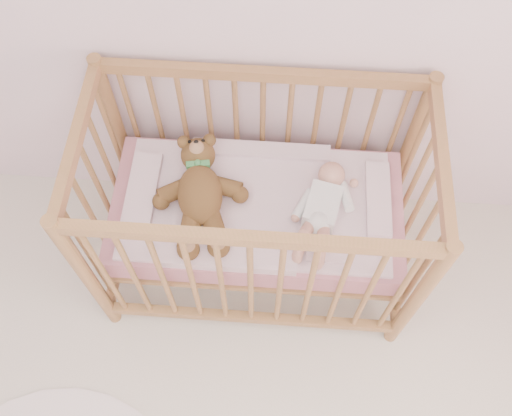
# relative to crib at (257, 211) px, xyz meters

# --- Properties ---
(crib) EXTENTS (1.36, 0.76, 1.00)m
(crib) POSITION_rel_crib_xyz_m (0.00, 0.00, 0.00)
(crib) COLOR #B7784D
(crib) RESTS_ON floor
(mattress) EXTENTS (1.22, 0.62, 0.13)m
(mattress) POSITION_rel_crib_xyz_m (0.00, 0.00, -0.01)
(mattress) COLOR #CB7E8F
(mattress) RESTS_ON crib
(blanket) EXTENTS (1.10, 0.58, 0.06)m
(blanket) POSITION_rel_crib_xyz_m (0.00, 0.00, 0.06)
(blanket) COLOR pink
(blanket) RESTS_ON mattress
(baby) EXTENTS (0.35, 0.54, 0.12)m
(baby) POSITION_rel_crib_xyz_m (0.27, -0.02, 0.14)
(baby) COLOR white
(baby) RESTS_ON blanket
(teddy_bear) EXTENTS (0.49, 0.63, 0.16)m
(teddy_bear) POSITION_rel_crib_xyz_m (-0.23, -0.02, 0.15)
(teddy_bear) COLOR brown
(teddy_bear) RESTS_ON blanket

